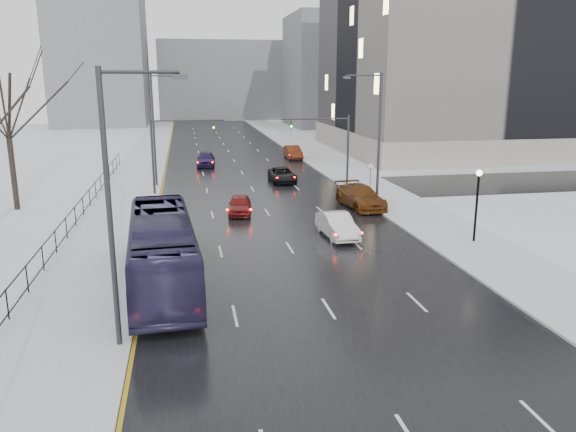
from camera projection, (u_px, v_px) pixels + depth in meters
road at (240, 170)px, 60.23m from camera, size 16.00×150.00×0.04m
cross_road at (254, 191)px, 48.77m from camera, size 130.00×10.00×0.04m
sidewalk_left at (139, 172)px, 58.37m from camera, size 5.00×150.00×0.16m
sidewalk_right at (335, 167)px, 62.06m from camera, size 5.00×150.00×0.16m
park_strip at (43, 175)px, 56.70m from camera, size 14.00×150.00×0.12m
tree_park_e at (18, 211)px, 41.75m from camera, size 9.45×9.45×13.50m
iron_fence at (47, 251)px, 29.08m from camera, size 0.06×70.00×1.30m
streetlight_r_mid at (376, 134)px, 41.23m from camera, size 2.95×0.25×10.00m
streetlight_l_near at (115, 198)px, 19.26m from camera, size 2.95×0.25×10.00m
streetlight_l_far at (156, 124)px, 49.81m from camera, size 2.95×0.25×10.00m
lamppost_r_mid at (477, 195)px, 32.82m from camera, size 0.36×0.36×4.28m
mast_signal_right at (336, 143)px, 49.08m from camera, size 6.10×0.33×6.50m
mast_signal_left at (165, 146)px, 46.50m from camera, size 6.10×0.33×6.50m
no_uturn_sign at (371, 170)px, 46.02m from camera, size 0.60×0.06×2.70m
civic_building at (490, 66)px, 75.17m from camera, size 41.00×31.00×24.80m
bldg_far_right at (348, 71)px, 115.05m from camera, size 24.00×20.00×22.00m
bldg_far_left at (100, 56)px, 115.08m from camera, size 18.00×22.00×28.00m
bldg_far_center at (223, 81)px, 135.18m from camera, size 30.00×18.00×18.00m
bus at (162, 251)px, 26.30m from camera, size 3.59×12.37×3.40m
sedan_center_near at (240, 205)px, 40.49m from camera, size 2.09×4.14×1.35m
sedan_right_near at (337, 225)px, 34.60m from camera, size 1.84×4.60×1.49m
sedan_right_cross at (282, 175)px, 52.95m from camera, size 2.26×4.88×1.35m
sedan_right_far at (361, 197)px, 42.46m from camera, size 2.99×6.03×1.68m
sedan_center_far at (206, 159)px, 62.51m from camera, size 2.26×4.93×1.64m
sedan_right_distant at (293, 152)px, 68.33m from camera, size 1.71×4.76×1.56m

